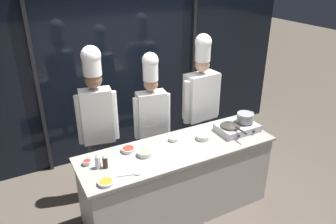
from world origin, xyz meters
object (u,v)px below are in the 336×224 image
squeeze_bottle_soy (105,161)px  prep_bowl_mushrooms (145,153)px  prep_bowl_noodles (174,139)px  prep_bowl_bell_pepper (87,162)px  prep_bowl_chili_flakes (128,149)px  squeeze_bottle_clear (98,161)px  chef_line (201,96)px  chef_sous (151,111)px  portable_stove (237,128)px  frying_pan (230,124)px  prep_bowl_carrots (106,182)px  prep_bowl_chicken (203,137)px  serving_spoon_slotted (135,174)px  stock_pot (245,117)px  chef_head (97,111)px

squeeze_bottle_soy → prep_bowl_mushrooms: squeeze_bottle_soy is taller
prep_bowl_noodles → prep_bowl_bell_pepper: bearing=-179.4°
prep_bowl_chili_flakes → prep_bowl_bell_pepper: size_ratio=1.70×
squeeze_bottle_clear → chef_line: size_ratio=0.09×
prep_bowl_mushrooms → chef_sous: size_ratio=0.09×
portable_stove → frying_pan: frying_pan is taller
prep_bowl_carrots → prep_bowl_chicken: size_ratio=1.03×
portable_stove → serving_spoon_slotted: (-1.50, -0.25, -0.04)m
portable_stove → stock_pot: stock_pot is taller
frying_pan → prep_bowl_bell_pepper: 1.77m
squeeze_bottle_clear → prep_bowl_noodles: (0.97, 0.13, -0.06)m
portable_stove → prep_bowl_chili_flakes: 1.40m
prep_bowl_mushrooms → chef_head: chef_head is taller
prep_bowl_bell_pepper → chef_line: bearing=17.3°
portable_stove → chef_sous: (-0.87, 0.68, 0.14)m
frying_pan → serving_spoon_slotted: frying_pan is taller
serving_spoon_slotted → chef_sous: 1.14m
stock_pot → prep_bowl_chili_flakes: 1.53m
frying_pan → chef_sous: bearing=137.4°
chef_head → prep_bowl_bell_pepper: bearing=72.1°
prep_bowl_carrots → prep_bowl_chicken: 1.34m
stock_pot → prep_bowl_mushrooms: bearing=178.8°
frying_pan → prep_bowl_chili_flakes: bearing=171.2°
squeeze_bottle_soy → prep_bowl_bell_pepper: bearing=136.1°
squeeze_bottle_clear → prep_bowl_chicken: 1.30m
squeeze_bottle_soy → chef_sous: bearing=38.4°
serving_spoon_slotted → chef_line: size_ratio=0.13×
squeeze_bottle_soy → serving_spoon_slotted: (0.22, -0.25, -0.07)m
prep_bowl_bell_pepper → chef_sous: chef_sous is taller
prep_bowl_chicken → stock_pot: bearing=-2.5°
stock_pot → prep_bowl_bell_pepper: (-1.99, 0.15, -0.14)m
serving_spoon_slotted → chef_sous: (0.64, 0.93, 0.18)m
portable_stove → prep_bowl_carrots: (-1.81, -0.26, -0.03)m
prep_bowl_noodles → chef_head: 0.98m
prep_bowl_chicken → chef_line: 0.82m
prep_bowl_bell_pepper → chef_head: (0.30, 0.57, 0.29)m
squeeze_bottle_soy → prep_bowl_noodles: (0.90, 0.16, -0.05)m
prep_bowl_bell_pepper → frying_pan: bearing=-5.1°
stock_pot → chef_sous: bearing=145.1°
squeeze_bottle_clear → prep_bowl_chili_flakes: size_ratio=1.10×
stock_pot → prep_bowl_bell_pepper: stock_pot is taller
prep_bowl_noodles → chef_line: chef_line is taller
prep_bowl_bell_pepper → chef_head: bearing=62.1°
prep_bowl_chicken → chef_head: 1.32m
chef_sous → chef_line: (0.78, 0.02, 0.05)m
frying_pan → prep_bowl_mushrooms: frying_pan is taller
stock_pot → portable_stove: bearing=-179.9°
chef_line → prep_bowl_chili_flakes: bearing=17.6°
frying_pan → prep_bowl_carrots: (-1.69, -0.25, -0.10)m
serving_spoon_slotted → chef_line: bearing=34.1°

